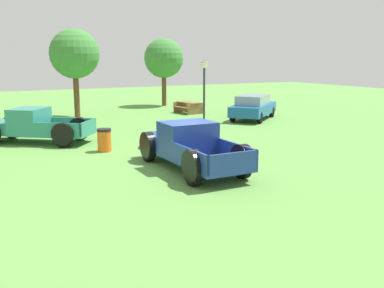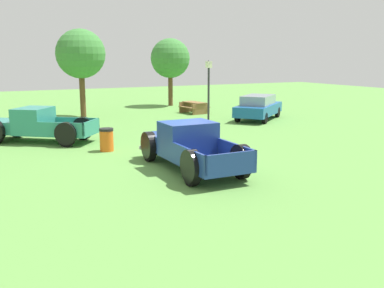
% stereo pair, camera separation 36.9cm
% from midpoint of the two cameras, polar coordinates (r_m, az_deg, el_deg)
% --- Properties ---
extents(ground_plane, '(80.00, 80.00, 0.00)m').
position_cam_midpoint_polar(ground_plane, '(16.03, -2.00, -2.55)').
color(ground_plane, '#5B9342').
extents(pickup_truck_foreground, '(2.13, 5.34, 1.63)m').
position_cam_midpoint_polar(pickup_truck_foreground, '(15.34, -1.36, -0.21)').
color(pickup_truck_foreground, navy).
rests_on(pickup_truck_foreground, ground_plane).
extents(pickup_truck_behind_left, '(5.17, 4.57, 1.57)m').
position_cam_midpoint_polar(pickup_truck_behind_left, '(21.26, -21.02, 2.19)').
color(pickup_truck_behind_left, '#2D8475').
rests_on(pickup_truck_behind_left, ground_plane).
extents(sedan_distant_a, '(4.73, 4.30, 1.52)m').
position_cam_midpoint_polar(sedan_distant_a, '(27.50, 7.60, 4.85)').
color(sedan_distant_a, '#195699').
rests_on(sedan_distant_a, ground_plane).
extents(lamp_post_near, '(0.36, 0.36, 3.67)m').
position_cam_midpoint_polar(lamp_post_near, '(24.87, 1.16, 6.89)').
color(lamp_post_near, '#2D2D33').
rests_on(lamp_post_near, ground_plane).
extents(picnic_table, '(1.74, 2.01, 0.78)m').
position_cam_midpoint_polar(picnic_table, '(30.40, -0.79, 4.97)').
color(picnic_table, olive).
rests_on(picnic_table, ground_plane).
extents(trash_can, '(0.59, 0.59, 0.95)m').
position_cam_midpoint_polar(trash_can, '(18.36, -11.94, 0.52)').
color(trash_can, orange).
rests_on(trash_can, ground_plane).
extents(oak_tree_east, '(3.14, 3.14, 5.61)m').
position_cam_midpoint_polar(oak_tree_east, '(29.24, -15.45, 11.23)').
color(oak_tree_east, brown).
rests_on(oak_tree_east, ground_plane).
extents(oak_tree_west, '(3.09, 3.09, 5.29)m').
position_cam_midpoint_polar(oak_tree_west, '(35.07, -4.02, 11.07)').
color(oak_tree_west, brown).
rests_on(oak_tree_west, ground_plane).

